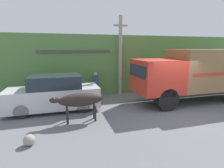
# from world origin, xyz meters

# --- Properties ---
(ground_plane) EXTENTS (60.00, 60.00, 0.00)m
(ground_plane) POSITION_xyz_m (0.00, 0.00, 0.00)
(ground_plane) COLOR slate
(hillside_embankment) EXTENTS (32.00, 6.48, 3.98)m
(hillside_embankment) POSITION_xyz_m (0.00, 7.42, 1.99)
(hillside_embankment) COLOR #568442
(hillside_embankment) RESTS_ON ground_plane
(building_backdrop) EXTENTS (4.53, 2.70, 3.00)m
(building_backdrop) POSITION_xyz_m (-4.45, 5.46, 1.51)
(building_backdrop) COLOR #B2BCAD
(building_backdrop) RESTS_ON ground_plane
(cargo_truck) EXTENTS (7.51, 2.29, 3.04)m
(cargo_truck) POSITION_xyz_m (2.37, 1.09, 1.73)
(cargo_truck) COLOR #2D2D2D
(cargo_truck) RESTS_ON ground_plane
(brown_cow) EXTENTS (2.20, 0.57, 1.25)m
(brown_cow) POSITION_xyz_m (-4.65, 0.05, 0.95)
(brown_cow) COLOR #2D231E
(brown_cow) RESTS_ON ground_plane
(parked_suv) EXTENTS (4.48, 1.72, 1.80)m
(parked_suv) POSITION_xyz_m (-5.74, 1.84, 0.86)
(parked_suv) COLOR silver
(parked_suv) RESTS_ON ground_plane
(pedestrian_on_hill) EXTENTS (0.41, 0.41, 1.63)m
(pedestrian_on_hill) POSITION_xyz_m (-3.29, 3.57, 0.90)
(pedestrian_on_hill) COLOR #38332D
(pedestrian_on_hill) RESTS_ON ground_plane
(utility_pole) EXTENTS (0.90, 0.23, 5.15)m
(utility_pole) POSITION_xyz_m (-1.54, 3.86, 2.69)
(utility_pole) COLOR #9E998E
(utility_pole) RESTS_ON ground_plane
(roadside_rock) EXTENTS (0.37, 0.37, 0.37)m
(roadside_rock) POSITION_xyz_m (-6.46, -1.42, 0.19)
(roadside_rock) COLOR gray
(roadside_rock) RESTS_ON ground_plane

